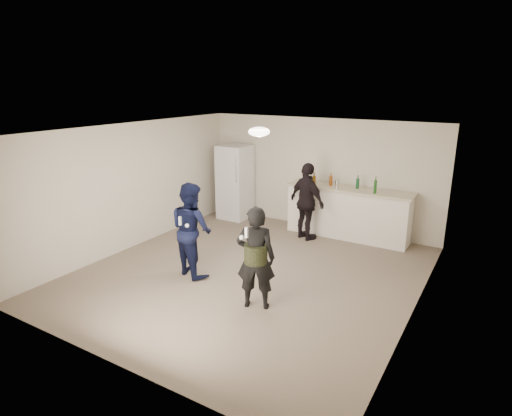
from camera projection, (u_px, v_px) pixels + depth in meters
The scene contains 21 objects.
floor at pixel (250, 273), 7.56m from camera, with size 6.00×6.00×0.00m, color #6B5B4C.
ceiling at pixel (250, 130), 6.85m from camera, with size 6.00×6.00×0.00m, color silver.
wall_back at pixel (319, 174), 9.68m from camera, with size 6.00×6.00×0.00m, color beige.
wall_front at pixel (108, 269), 4.73m from camera, with size 6.00×6.00×0.00m, color beige.
wall_left at pixel (133, 186), 8.56m from camera, with size 6.00×6.00×0.00m, color beige.
wall_right at pixel (421, 234), 5.85m from camera, with size 6.00×6.00×0.00m, color beige.
counter at pixel (348, 214), 9.20m from camera, with size 2.60×0.56×1.05m, color white.
counter_top at pixel (349, 189), 9.05m from camera, with size 2.68×0.64×0.04m, color beige.
fridge at pixel (235, 182), 10.45m from camera, with size 0.70×0.70×1.80m, color white.
fridge_handle at pixel (236, 170), 9.89m from camera, with size 0.02×0.02×0.60m, color silver.
ceiling_dome at pixel (259, 132), 7.11m from camera, with size 0.36×0.36×0.16m, color white.
shaker at pixel (337, 184), 9.02m from camera, with size 0.08×0.08×0.17m, color silver.
man at pixel (192, 229), 7.33m from camera, with size 0.80×0.62×1.64m, color #101743.
woman at pixel (256, 258), 6.22m from camera, with size 0.57×0.38×1.57m, color black.
camo_shorts at pixel (256, 254), 6.20m from camera, with size 0.34×0.34×0.28m, color #2A3317.
spectator at pixel (307, 202), 9.00m from camera, with size 0.97×0.40×1.65m, color black.
remote_man at pixel (180, 221), 7.03m from camera, with size 0.04×0.04×0.15m, color white.
nunchuk_man at pixel (187, 226), 7.02m from camera, with size 0.07×0.07×0.07m, color white.
remote_woman at pixel (246, 233), 5.89m from camera, with size 0.04×0.04×0.15m, color white.
nunchuk_woman at pixel (242, 237), 5.99m from camera, with size 0.07×0.07×0.07m, color white.
bottle_cluster at pixel (338, 183), 9.06m from camera, with size 1.39×0.30×0.27m.
Camera 1 is at (3.64, -5.89, 3.23)m, focal length 30.00 mm.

